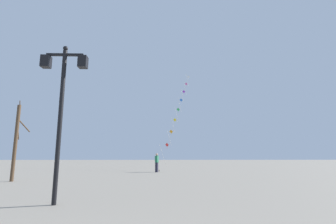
% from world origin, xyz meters
% --- Properties ---
extents(ground_plane, '(160.00, 160.00, 0.00)m').
position_xyz_m(ground_plane, '(0.00, 20.00, 0.00)').
color(ground_plane, gray).
extents(twin_lantern_lamp_post, '(1.50, 0.28, 5.11)m').
position_xyz_m(twin_lantern_lamp_post, '(-2.24, 6.37, 3.53)').
color(twin_lantern_lamp_post, black).
rests_on(twin_lantern_lamp_post, ground_plane).
extents(kite_train, '(4.61, 12.63, 13.74)m').
position_xyz_m(kite_train, '(3.18, 29.53, 7.26)').
color(kite_train, brown).
rests_on(kite_train, ground_plane).
extents(kite_flyer, '(0.35, 0.63, 1.71)m').
position_xyz_m(kite_flyer, '(0.63, 22.01, 0.90)').
color(kite_flyer, '#1E1E2D').
rests_on(kite_flyer, ground_plane).
extents(bare_tree, '(0.90, 1.29, 4.84)m').
position_xyz_m(bare_tree, '(-7.72, 13.72, 2.37)').
color(bare_tree, '#4C3826').
rests_on(bare_tree, ground_plane).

